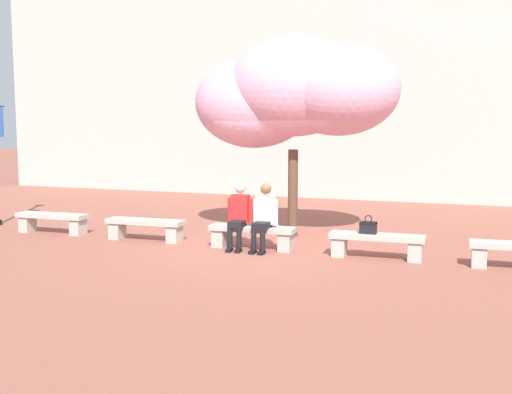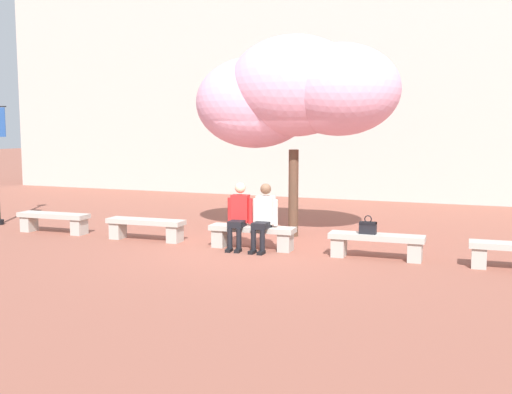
{
  "view_description": "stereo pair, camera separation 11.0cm",
  "coord_description": "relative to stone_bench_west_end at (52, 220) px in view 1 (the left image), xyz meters",
  "views": [
    {
      "loc": [
        4.27,
        -10.69,
        2.33
      ],
      "look_at": [
        0.0,
        0.2,
        1.0
      ],
      "focal_mm": 42.0,
      "sensor_mm": 36.0,
      "label": 1
    },
    {
      "loc": [
        4.38,
        -10.65,
        2.33
      ],
      "look_at": [
        0.0,
        0.2,
        1.0
      ],
      "focal_mm": 42.0,
      "sensor_mm": 36.0,
      "label": 2
    }
  ],
  "objects": [
    {
      "name": "person_seated_left",
      "position": [
        4.58,
        -0.05,
        0.4
      ],
      "size": [
        0.51,
        0.71,
        1.29
      ],
      "color": "black",
      "rests_on": "ground"
    },
    {
      "name": "stone_bench_west_end",
      "position": [
        0.0,
        0.0,
        0.0
      ],
      "size": [
        1.72,
        0.49,
        0.45
      ],
      "color": "#ADA89E",
      "rests_on": "ground"
    },
    {
      "name": "ground_plane",
      "position": [
        4.84,
        0.0,
        -0.3
      ],
      "size": [
        100.0,
        100.0,
        0.0
      ],
      "primitive_type": "plane",
      "color": "#8E5142"
    },
    {
      "name": "building_facade",
      "position": [
        4.84,
        10.8,
        4.33
      ],
      "size": [
        28.0,
        4.0,
        9.25
      ],
      "primitive_type": "cube",
      "color": "#B7B2A8",
      "rests_on": "ground"
    },
    {
      "name": "stone_bench_center",
      "position": [
        4.84,
        0.0,
        0.0
      ],
      "size": [
        1.72,
        0.49,
        0.45
      ],
      "color": "#ADA89E",
      "rests_on": "ground"
    },
    {
      "name": "stone_bench_near_west",
      "position": [
        2.42,
        0.0,
        0.0
      ],
      "size": [
        1.72,
        0.49,
        0.45
      ],
      "color": "#ADA89E",
      "rests_on": "ground"
    },
    {
      "name": "stone_bench_near_east",
      "position": [
        7.26,
        0.0,
        0.0
      ],
      "size": [
        1.72,
        0.49,
        0.45
      ],
      "color": "#ADA89E",
      "rests_on": "ground"
    },
    {
      "name": "cherry_tree_main",
      "position": [
        5.14,
        1.69,
        2.81
      ],
      "size": [
        4.53,
        2.56,
        4.31
      ],
      "color": "#513828",
      "rests_on": "ground"
    },
    {
      "name": "person_seated_right",
      "position": [
        5.11,
        -0.05,
        0.4
      ],
      "size": [
        0.51,
        0.68,
        1.29
      ],
      "color": "black",
      "rests_on": "ground"
    },
    {
      "name": "handbag",
      "position": [
        7.11,
        -0.02,
        0.28
      ],
      "size": [
        0.3,
        0.15,
        0.34
      ],
      "color": "black",
      "rests_on": "stone_bench_near_east"
    }
  ]
}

